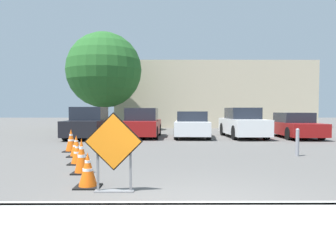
{
  "coord_description": "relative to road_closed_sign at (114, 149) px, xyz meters",
  "views": [
    {
      "loc": [
        -0.48,
        -4.61,
        1.47
      ],
      "look_at": [
        -0.39,
        13.93,
        0.56
      ],
      "focal_mm": 35.0,
      "sensor_mm": 36.0,
      "label": 1
    }
  ],
  "objects": [
    {
      "name": "traffic_cone_third",
      "position": [
        -1.47,
        3.0,
        -0.47
      ],
      "size": [
        0.46,
        0.46,
        0.63
      ],
      "color": "black",
      "rests_on": "ground_plane"
    },
    {
      "name": "bollard_nearest",
      "position": [
        5.1,
        4.52,
        -0.31
      ],
      "size": [
        0.12,
        0.12,
        0.89
      ],
      "color": "gray",
      "rests_on": "ground_plane"
    },
    {
      "name": "parked_car_second",
      "position": [
        -0.38,
        11.78,
        -0.07
      ],
      "size": [
        2.02,
        4.22,
        1.57
      ],
      "rotation": [
        0.0,
        0.0,
        3.1
      ],
      "color": "maroon",
      "rests_on": "ground_plane"
    },
    {
      "name": "traffic_cone_fifth",
      "position": [
        -2.41,
        5.67,
        -0.39
      ],
      "size": [
        0.52,
        0.52,
        0.8
      ],
      "color": "black",
      "rests_on": "ground_plane"
    },
    {
      "name": "traffic_cone_second",
      "position": [
        -1.02,
        1.7,
        -0.38
      ],
      "size": [
        0.44,
        0.44,
        0.82
      ],
      "color": "black",
      "rests_on": "ground_plane"
    },
    {
      "name": "curb_lip",
      "position": [
        1.42,
        -1.18,
        -0.71
      ],
      "size": [
        22.61,
        0.2,
        0.14
      ],
      "color": "#999993",
      "rests_on": "ground_plane"
    },
    {
      "name": "building_facade_backdrop",
      "position": [
        4.97,
        23.02,
        1.96
      ],
      "size": [
        16.48,
        5.0,
        5.47
      ],
      "color": "beige",
      "rests_on": "ground_plane"
    },
    {
      "name": "road_closed_sign",
      "position": [
        0.0,
        0.0,
        0.0
      ],
      "size": [
        1.04,
        0.2,
        1.43
      ],
      "color": "black",
      "rests_on": "ground_plane"
    },
    {
      "name": "parked_car_fifth",
      "position": [
        7.71,
        11.49,
        -0.16
      ],
      "size": [
        1.83,
        4.63,
        1.33
      ],
      "rotation": [
        0.0,
        0.0,
        3.13
      ],
      "color": "maroon",
      "rests_on": "ground_plane"
    },
    {
      "name": "ground_plane",
      "position": [
        1.42,
        8.82,
        -0.78
      ],
      "size": [
        96.0,
        96.0,
        0.0
      ],
      "primitive_type": "plane",
      "color": "#565451"
    },
    {
      "name": "parked_car_nearest",
      "position": [
        -3.08,
        11.25,
        -0.04
      ],
      "size": [
        1.91,
        4.34,
        1.62
      ],
      "rotation": [
        0.0,
        0.0,
        3.12
      ],
      "color": "black",
      "rests_on": "ground_plane"
    },
    {
      "name": "parked_car_third",
      "position": [
        2.32,
        11.64,
        -0.12
      ],
      "size": [
        2.04,
        4.37,
        1.39
      ],
      "rotation": [
        0.0,
        0.0,
        3.07
      ],
      "color": "silver",
      "rests_on": "ground_plane"
    },
    {
      "name": "parked_car_fourth",
      "position": [
        5.01,
        11.62,
        -0.04
      ],
      "size": [
        1.88,
        4.68,
        1.59
      ],
      "rotation": [
        0.0,
        0.0,
        3.17
      ],
      "color": "white",
      "rests_on": "ground_plane"
    },
    {
      "name": "traffic_cone_fourth",
      "position": [
        -1.89,
        4.45,
        -0.45
      ],
      "size": [
        0.51,
        0.51,
        0.67
      ],
      "color": "black",
      "rests_on": "ground_plane"
    },
    {
      "name": "street_tree_behind_lot",
      "position": [
        -3.45,
        17.4,
        3.48
      ],
      "size": [
        5.27,
        5.27,
        6.9
      ],
      "color": "#513823",
      "rests_on": "ground_plane"
    },
    {
      "name": "traffic_cone_nearest",
      "position": [
        -0.55,
        0.36,
        -0.45
      ],
      "size": [
        0.47,
        0.47,
        0.67
      ],
      "color": "black",
      "rests_on": "ground_plane"
    }
  ]
}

